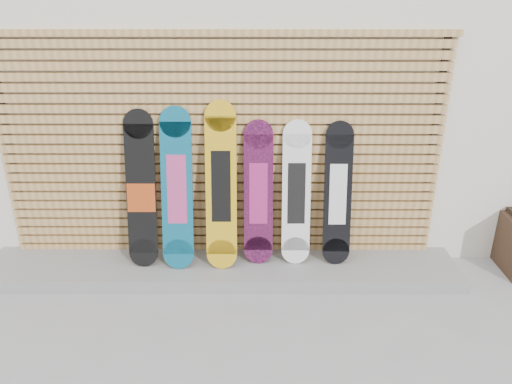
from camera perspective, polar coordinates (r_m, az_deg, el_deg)
ground at (r=4.47m, az=-2.50°, el=-13.94°), size 80.00×80.00×0.00m
building at (r=7.12m, az=2.69°, el=15.89°), size 12.00×5.00×3.60m
concrete_step at (r=5.00m, az=-3.91°, el=-8.67°), size 4.60×0.70×0.12m
slat_wall at (r=4.78m, az=-4.05°, el=4.99°), size 4.26×0.08×2.29m
snowboard_0 at (r=4.83m, az=-13.00°, el=0.12°), size 0.28×0.34×1.49m
snowboard_1 at (r=4.74m, az=-9.03°, el=0.31°), size 0.29×0.38×1.52m
snowboard_2 at (r=4.68m, az=-4.01°, el=0.63°), size 0.29×0.38×1.57m
snowboard_3 at (r=4.75m, az=0.28°, el=-0.17°), size 0.28×0.28×1.39m
snowboard_4 at (r=4.77m, az=4.63°, el=-0.17°), size 0.27×0.28×1.39m
snowboard_5 at (r=4.81m, az=9.33°, el=-0.26°), size 0.26×0.29×1.38m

